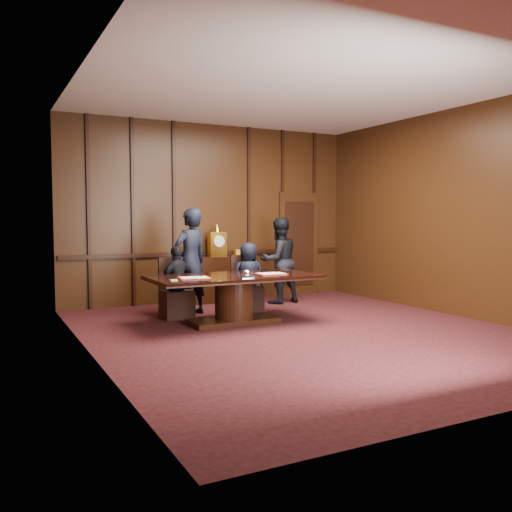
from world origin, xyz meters
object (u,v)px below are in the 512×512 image
Objects in this scene: signatory_right at (248,277)px; witness_right at (279,260)px; witness_left at (191,262)px; conference_table at (234,291)px; signatory_left at (178,282)px; sideboard at (217,277)px.

signatory_right is 1.21m from witness_right.
witness_left is at bearing -7.19° from signatory_right.
signatory_right is at bearing 145.30° from witness_left.
witness_right reaches higher than conference_table.
signatory_left is at bearing 129.09° from conference_table.
signatory_left is at bearing 17.59° from witness_left.
witness_right is at bearing -35.06° from sideboard.
witness_right is at bearing 177.80° from signatory_left.
witness_left reaches higher than signatory_left.
conference_table is 1.03m from signatory_left.
witness_left reaches higher than signatory_right.
signatory_right is at bearing 50.91° from conference_table.
conference_table is 1.04m from signatory_right.
sideboard is 1.30× the size of signatory_right.
signatory_right is at bearing 161.71° from signatory_left.
witness_left is at bearing -160.40° from signatory_left.
signatory_right is at bearing -89.47° from sideboard.
witness_left is 2.01m from witness_right.
witness_left is at bearing 107.29° from conference_table.
sideboard reaches higher than signatory_right.
sideboard is 1.37m from signatory_right.
witness_right is at bearing 171.45° from witness_left.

